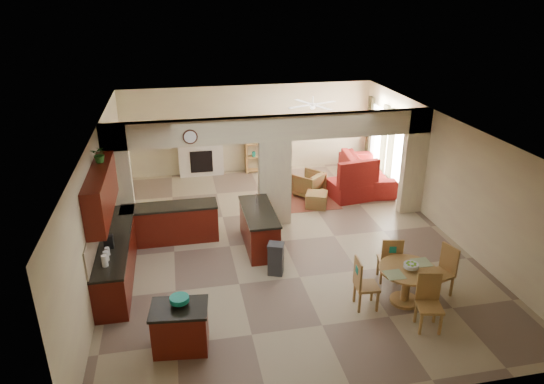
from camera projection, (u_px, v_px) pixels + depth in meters
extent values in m
plane|color=gray|center=(283.00, 241.00, 11.56)|extent=(10.00, 10.00, 0.00)
plane|color=white|center=(284.00, 127.00, 10.47)|extent=(10.00, 10.00, 0.00)
plane|color=tan|center=(249.00, 129.00, 15.53)|extent=(8.00, 0.00, 8.00)
plane|color=tan|center=(366.00, 325.00, 6.50)|extent=(8.00, 0.00, 8.00)
plane|color=tan|center=(100.00, 201.00, 10.29)|extent=(0.00, 10.00, 10.00)
plane|color=tan|center=(444.00, 174.00, 11.75)|extent=(0.00, 10.00, 10.00)
cube|color=tan|center=(119.00, 183.00, 11.24)|extent=(0.60, 0.25, 2.80)
cube|color=tan|center=(275.00, 183.00, 12.04)|extent=(0.80, 0.25, 2.20)
cube|color=tan|center=(414.00, 162.00, 12.60)|extent=(0.60, 0.25, 2.80)
cube|color=tan|center=(275.00, 128.00, 11.49)|extent=(8.00, 0.25, 0.60)
cube|color=#491108|center=(117.00, 258.00, 10.00)|extent=(0.60, 3.20, 0.86)
cube|color=black|center=(114.00, 239.00, 9.82)|extent=(0.62, 3.22, 0.05)
cube|color=tan|center=(98.00, 226.00, 9.65)|extent=(0.02, 3.20, 0.55)
cube|color=#491108|center=(171.00, 224.00, 11.44)|extent=(2.20, 0.60, 0.86)
cube|color=black|center=(169.00, 207.00, 11.26)|extent=(2.22, 0.62, 0.05)
cube|color=#491108|center=(101.00, 192.00, 9.40)|extent=(0.35, 2.40, 0.90)
cube|color=#491108|center=(259.00, 229.00, 11.20)|extent=(0.65, 1.80, 0.86)
cube|color=black|center=(259.00, 211.00, 11.02)|extent=(0.70, 1.85, 0.05)
cube|color=silver|center=(266.00, 247.00, 10.43)|extent=(0.58, 0.04, 0.70)
cylinder|color=#472217|center=(190.00, 137.00, 11.01)|extent=(0.34, 0.03, 0.34)
cube|color=brown|center=(308.00, 202.00, 13.68)|extent=(1.60, 1.30, 0.01)
cube|color=beige|center=(201.00, 159.00, 15.43)|extent=(1.40, 0.28, 1.10)
cube|color=black|center=(201.00, 162.00, 15.32)|extent=(0.70, 0.04, 0.70)
cube|color=beige|center=(200.00, 141.00, 15.17)|extent=(1.60, 0.35, 0.10)
cube|color=brown|center=(261.00, 145.00, 15.63)|extent=(1.00, 0.32, 1.80)
cube|color=white|center=(401.00, 153.00, 13.90)|extent=(0.02, 0.90, 1.90)
cube|color=white|center=(377.00, 137.00, 15.43)|extent=(0.02, 0.90, 1.90)
cube|color=white|center=(388.00, 149.00, 14.72)|extent=(0.02, 0.70, 2.10)
cube|color=#3B2117|center=(409.00, 160.00, 13.35)|extent=(0.10, 0.28, 2.30)
cube|color=#3B2117|center=(391.00, 147.00, 14.43)|extent=(0.10, 0.28, 2.30)
cube|color=#3B2117|center=(384.00, 142.00, 14.88)|extent=(0.10, 0.28, 2.30)
cube|color=#3B2117|center=(369.00, 132.00, 15.97)|extent=(0.10, 0.28, 2.30)
cylinder|color=white|center=(313.00, 105.00, 13.55)|extent=(1.00, 1.00, 0.10)
cube|color=#491108|center=(181.00, 329.00, 8.00)|extent=(0.94, 0.71, 0.76)
cube|color=black|center=(179.00, 309.00, 7.85)|extent=(1.00, 0.77, 0.05)
cylinder|color=#12816E|center=(179.00, 301.00, 7.88)|extent=(0.32, 0.32, 0.15)
cube|color=#2E2E31|center=(276.00, 260.00, 10.13)|extent=(0.38, 0.36, 0.65)
cylinder|color=brown|center=(408.00, 269.00, 9.05)|extent=(1.09, 1.09, 0.04)
cylinder|color=brown|center=(406.00, 285.00, 9.19)|extent=(0.16, 0.16, 0.70)
cylinder|color=brown|center=(404.00, 300.00, 9.32)|extent=(0.55, 0.55, 0.06)
cylinder|color=#66A924|center=(411.00, 266.00, 8.98)|extent=(0.28, 0.28, 0.15)
imported|color=maroon|center=(366.00, 171.00, 14.83)|extent=(2.91, 1.40, 0.82)
cube|color=maroon|center=(352.00, 189.00, 13.90)|extent=(1.36, 1.17, 0.49)
imported|color=maroon|center=(308.00, 184.00, 13.98)|extent=(1.08, 1.08, 0.71)
cube|color=maroon|center=(316.00, 200.00, 13.30)|extent=(0.73, 0.73, 0.41)
imported|color=#144C16|center=(100.00, 154.00, 9.57)|extent=(0.36, 0.33, 0.35)
cube|color=brown|center=(389.00, 260.00, 9.87)|extent=(0.50, 0.50, 0.05)
cube|color=brown|center=(394.00, 266.00, 10.12)|extent=(0.04, 0.04, 0.44)
cube|color=brown|center=(378.00, 266.00, 10.12)|extent=(0.04, 0.04, 0.44)
cube|color=brown|center=(398.00, 275.00, 9.80)|extent=(0.04, 0.04, 0.44)
cube|color=brown|center=(381.00, 275.00, 9.81)|extent=(0.04, 0.04, 0.44)
cube|color=brown|center=(392.00, 252.00, 9.58)|extent=(0.42, 0.13, 0.55)
cube|color=#12816E|center=(393.00, 250.00, 9.53)|extent=(0.14, 0.04, 0.14)
cube|color=brown|center=(440.00, 274.00, 9.40)|extent=(0.52, 0.52, 0.05)
cube|color=brown|center=(426.00, 282.00, 9.55)|extent=(0.04, 0.04, 0.44)
cube|color=brown|center=(439.00, 291.00, 9.27)|extent=(0.04, 0.04, 0.44)
cube|color=brown|center=(438.00, 278.00, 9.70)|extent=(0.04, 0.04, 0.44)
cube|color=brown|center=(452.00, 286.00, 9.42)|extent=(0.04, 0.04, 0.44)
cube|color=brown|center=(449.00, 259.00, 9.36)|extent=(0.16, 0.41, 0.55)
cube|color=#12816E|center=(451.00, 255.00, 9.35)|extent=(0.05, 0.14, 0.14)
cube|color=brown|center=(430.00, 307.00, 8.43)|extent=(0.50, 0.50, 0.05)
cube|color=brown|center=(421.00, 324.00, 8.37)|extent=(0.04, 0.04, 0.44)
cube|color=brown|center=(440.00, 324.00, 8.36)|extent=(0.04, 0.04, 0.44)
cube|color=brown|center=(416.00, 312.00, 8.68)|extent=(0.04, 0.04, 0.44)
cube|color=brown|center=(435.00, 312.00, 8.67)|extent=(0.04, 0.04, 0.44)
cube|color=brown|center=(429.00, 286.00, 8.49)|extent=(0.42, 0.13, 0.55)
cube|color=#12816E|center=(429.00, 282.00, 8.48)|extent=(0.14, 0.04, 0.14)
cube|color=brown|center=(367.00, 286.00, 9.02)|extent=(0.45, 0.45, 0.05)
cube|color=brown|center=(377.00, 301.00, 8.97)|extent=(0.04, 0.04, 0.44)
cube|color=brown|center=(372.00, 291.00, 9.28)|extent=(0.04, 0.04, 0.44)
cube|color=brown|center=(359.00, 303.00, 8.94)|extent=(0.04, 0.04, 0.44)
cube|color=brown|center=(354.00, 292.00, 9.25)|extent=(0.04, 0.04, 0.44)
cube|color=brown|center=(358.00, 273.00, 8.88)|extent=(0.07, 0.42, 0.55)
cube|color=#12816E|center=(357.00, 270.00, 8.85)|extent=(0.02, 0.14, 0.14)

